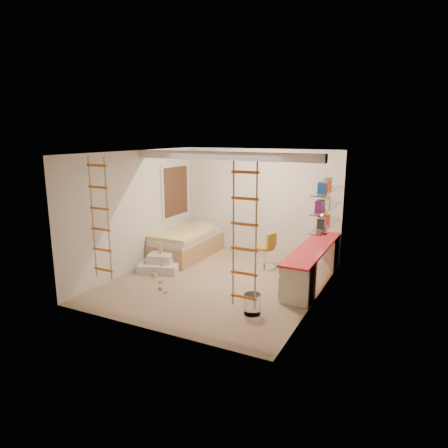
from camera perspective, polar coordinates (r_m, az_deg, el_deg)
The scene contains 15 objects.
floor at distance 8.19m, azimuth -0.95°, elevation -8.29°, with size 4.50×4.50×0.00m, color tan.
ceiling_beam at distance 7.93m, azimuth -0.00°, elevation 9.71°, with size 4.00×0.18×0.16m, color white.
window_frame at distance 10.04m, azimuth -7.03°, elevation 4.69°, with size 0.06×1.15×1.35m, color white.
window_blind at distance 10.02m, azimuth -6.84°, elevation 4.68°, with size 0.02×1.00×1.20m, color #4C2D1E.
rope_ladder_left at distance 7.16m, azimuth -17.27°, elevation 0.67°, with size 0.41×0.04×2.13m, color orange, non-canonical shape.
rope_ladder_right at distance 5.67m, azimuth 2.94°, elevation -1.84°, with size 0.41×0.04×2.13m, color orange, non-canonical shape.
waste_bin at distance 6.78m, azimuth 4.07°, elevation -11.35°, with size 0.28×0.28×0.35m, color white.
desk at distance 8.25m, azimuth 12.56°, elevation -5.46°, with size 0.56×2.80×0.75m.
shelves at distance 8.21m, azimuth 14.42°, elevation 2.24°, with size 0.25×1.80×0.71m.
bed at distance 9.80m, azimuth -5.33°, elevation -2.75°, with size 1.02×2.00×0.69m.
task_lamp at distance 8.98m, azimuth 14.00°, elevation 0.78°, with size 0.14×0.36×0.57m.
swivel_chair at distance 8.93m, azimuth 5.96°, elevation -4.49°, with size 0.61×0.61×0.83m.
play_platform at distance 8.91m, azimuth -9.13°, elevation -5.69°, with size 1.01×0.89×0.38m.
toy_blocks at distance 8.51m, azimuth -9.08°, elevation -5.85°, with size 1.15×1.18×0.65m.
books at distance 8.19m, azimuth 14.48°, elevation 3.26°, with size 0.14×0.70×0.92m.
Camera 1 is at (3.54, -6.78, 2.94)m, focal length 32.00 mm.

